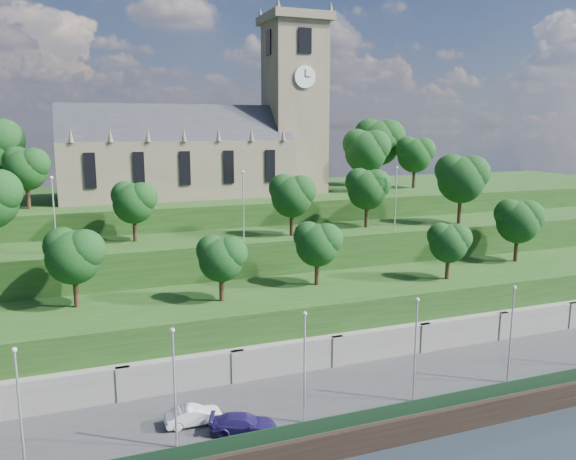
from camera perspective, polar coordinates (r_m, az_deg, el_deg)
name	(u,v)px	position (r m, az deg, el deg)	size (l,w,h in m)	color
ground	(340,457)	(46.55, 5.36, -22.00)	(320.00, 320.00, 0.00)	black
promenade	(310,409)	(50.75, 2.28, -17.71)	(160.00, 12.00, 2.00)	#2D2D30
quay_wall	(341,445)	(45.93, 5.41, -20.88)	(160.00, 0.50, 2.20)	black
fence	(338,422)	(45.68, 5.07, -18.88)	(160.00, 0.10, 1.20)	black
retaining_wall	(286,365)	(55.08, -0.19, -13.59)	(160.00, 2.10, 5.00)	slate
embankment_lower	(266,329)	(59.78, -2.23, -10.06)	(160.00, 12.00, 8.00)	#1A3A13
embankment_upper	(238,284)	(69.17, -5.13, -5.48)	(160.00, 10.00, 12.00)	#1A3A13
hilltop	(202,240)	(88.69, -8.78, -1.01)	(160.00, 32.00, 15.00)	#1A3A13
church	(210,144)	(83.24, -7.95, 8.69)	(38.60, 12.35, 27.60)	#6A5F4A
trees_lower	(309,243)	(59.49, 2.13, -1.29)	(69.50, 8.82, 7.98)	black
trees_upper	(278,188)	(67.38, -1.04, 4.29)	(63.58, 8.46, 9.38)	black
trees_hilltop	(209,147)	(82.70, -8.01, 8.31)	(72.85, 16.34, 11.33)	black
lamp_posts_promenade	(305,360)	(44.45, 1.69, -13.09)	(60.36, 0.36, 9.14)	#B2B2B7
lamp_posts_upper	(243,201)	(64.17, -4.57, 3.00)	(40.36, 0.36, 8.08)	#B2B2B7
car_middle	(193,415)	(46.74, -9.58, -18.08)	(1.55, 4.43, 1.46)	silver
car_right	(243,424)	(45.17, -4.56, -19.04)	(2.06, 5.07, 1.47)	#1E164D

